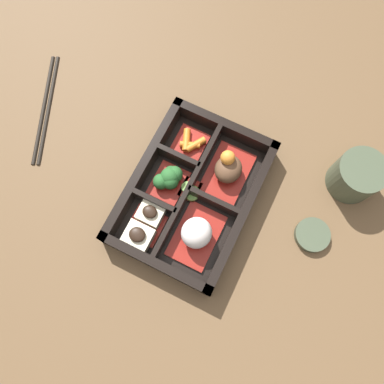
# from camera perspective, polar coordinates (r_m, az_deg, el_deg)

# --- Properties ---
(ground_plane) EXTENTS (3.00, 3.00, 0.00)m
(ground_plane) POSITION_cam_1_polar(r_m,az_deg,el_deg) (0.62, 0.00, -0.64)
(ground_plane) COLOR brown
(bento_base) EXTENTS (0.27, 0.19, 0.01)m
(bento_base) POSITION_cam_1_polar(r_m,az_deg,el_deg) (0.62, 0.00, -0.52)
(bento_base) COLOR black
(bento_base) RESTS_ON ground_plane
(bento_rim) EXTENTS (0.27, 0.19, 0.04)m
(bento_rim) POSITION_cam_1_polar(r_m,az_deg,el_deg) (0.60, -0.20, 0.01)
(bento_rim) COLOR black
(bento_rim) RESTS_ON ground_plane
(bowl_stew) EXTENTS (0.10, 0.07, 0.05)m
(bowl_stew) POSITION_cam_1_polar(r_m,az_deg,el_deg) (0.61, 5.50, 3.51)
(bowl_stew) COLOR maroon
(bowl_stew) RESTS_ON bento_base
(bowl_rice) EXTENTS (0.10, 0.07, 0.05)m
(bowl_rice) POSITION_cam_1_polar(r_m,az_deg,el_deg) (0.58, 0.68, -6.34)
(bowl_rice) COLOR maroon
(bowl_rice) RESTS_ON bento_base
(bowl_carrots) EXTENTS (0.06, 0.05, 0.02)m
(bowl_carrots) POSITION_cam_1_polar(r_m,az_deg,el_deg) (0.64, -0.26, 7.47)
(bowl_carrots) COLOR maroon
(bowl_carrots) RESTS_ON bento_base
(bowl_greens) EXTENTS (0.06, 0.05, 0.04)m
(bowl_greens) POSITION_cam_1_polar(r_m,az_deg,el_deg) (0.60, -3.50, 2.06)
(bowl_greens) COLOR maroon
(bowl_greens) RESTS_ON bento_base
(bowl_tofu) EXTENTS (0.08, 0.05, 0.03)m
(bowl_tofu) POSITION_cam_1_polar(r_m,az_deg,el_deg) (0.59, -7.33, -5.19)
(bowl_tofu) COLOR maroon
(bowl_tofu) RESTS_ON bento_base
(bowl_pickles) EXTENTS (0.04, 0.03, 0.01)m
(bowl_pickles) POSITION_cam_1_polar(r_m,az_deg,el_deg) (0.61, -0.32, 0.28)
(bowl_pickles) COLOR maroon
(bowl_pickles) RESTS_ON bento_base
(tea_cup) EXTENTS (0.08, 0.08, 0.07)m
(tea_cup) POSITION_cam_1_polar(r_m,az_deg,el_deg) (0.65, 23.78, 2.31)
(tea_cup) COLOR #424C38
(tea_cup) RESTS_ON ground_plane
(chopsticks) EXTENTS (0.20, 0.10, 0.01)m
(chopsticks) POSITION_cam_1_polar(r_m,az_deg,el_deg) (0.73, -21.43, 11.85)
(chopsticks) COLOR black
(chopsticks) RESTS_ON ground_plane
(sauce_dish) EXTENTS (0.06, 0.06, 0.01)m
(sauce_dish) POSITION_cam_1_polar(r_m,az_deg,el_deg) (0.63, 17.86, -6.23)
(sauce_dish) COLOR #424C38
(sauce_dish) RESTS_ON ground_plane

